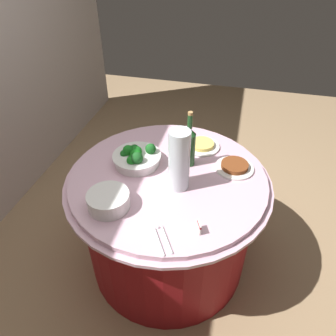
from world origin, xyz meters
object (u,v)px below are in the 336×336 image
at_px(wine_bottle, 189,145).
at_px(food_plate_noodles, 202,145).
at_px(food_plate_stir_fry, 234,167).
at_px(serving_tongs, 163,239).
at_px(plate_stack, 108,200).
at_px(broccoli_bowl, 137,157).
at_px(decorative_fruit_vase, 179,162).
at_px(label_placard_front, 199,227).

relative_size(wine_bottle, food_plate_noodles, 1.53).
xyz_separation_m(wine_bottle, food_plate_stir_fry, (0.02, -0.27, -0.11)).
bearing_deg(serving_tongs, plate_stack, 65.88).
height_order(plate_stack, wine_bottle, wine_bottle).
xyz_separation_m(broccoli_bowl, serving_tongs, (-0.50, -0.29, -0.04)).
relative_size(decorative_fruit_vase, food_plate_noodles, 1.55).
height_order(wine_bottle, food_plate_noodles, wine_bottle).
relative_size(decorative_fruit_vase, serving_tongs, 2.13).
relative_size(food_plate_noodles, label_placard_front, 4.00).
xyz_separation_m(decorative_fruit_vase, serving_tongs, (-0.37, -0.01, -0.16)).
bearing_deg(wine_bottle, label_placard_front, -163.31).
distance_m(plate_stack, wine_bottle, 0.55).
relative_size(plate_stack, food_plate_noodles, 0.95).
xyz_separation_m(plate_stack, wine_bottle, (0.44, -0.31, 0.09)).
distance_m(food_plate_stir_fry, label_placard_front, 0.52).
bearing_deg(food_plate_stir_fry, decorative_fruit_vase, 128.68).
distance_m(plate_stack, food_plate_stir_fry, 0.74).
relative_size(plate_stack, food_plate_stir_fry, 0.95).
xyz_separation_m(decorative_fruit_vase, food_plate_stir_fry, (0.22, -0.28, -0.15)).
bearing_deg(food_plate_noodles, plate_stack, 149.92).
height_order(broccoli_bowl, food_plate_noodles, broccoli_bowl).
xyz_separation_m(serving_tongs, label_placard_front, (0.09, -0.15, 0.03)).
relative_size(plate_stack, decorative_fruit_vase, 0.62).
bearing_deg(label_placard_front, plate_stack, 83.58).
relative_size(broccoli_bowl, label_placard_front, 5.09).
bearing_deg(food_plate_stir_fry, broccoli_bowl, 99.11).
bearing_deg(wine_bottle, food_plate_stir_fry, -86.57).
bearing_deg(wine_bottle, broccoli_bowl, 104.20).
height_order(serving_tongs, label_placard_front, label_placard_front).
xyz_separation_m(wine_bottle, decorative_fruit_vase, (-0.21, 0.01, 0.03)).
xyz_separation_m(decorative_fruit_vase, food_plate_noodles, (0.39, -0.06, -0.15)).
relative_size(serving_tongs, label_placard_front, 2.91).
bearing_deg(plate_stack, serving_tongs, -114.12).
height_order(broccoli_bowl, decorative_fruit_vase, decorative_fruit_vase).
distance_m(broccoli_bowl, label_placard_front, 0.60).
xyz_separation_m(wine_bottle, serving_tongs, (-0.58, 0.00, -0.12)).
relative_size(broccoli_bowl, plate_stack, 1.33).
xyz_separation_m(broccoli_bowl, decorative_fruit_vase, (-0.13, -0.28, 0.11)).
bearing_deg(food_plate_noodles, label_placard_front, -171.94).
bearing_deg(serving_tongs, decorative_fruit_vase, 1.66).
bearing_deg(food_plate_noodles, serving_tongs, 176.13).
height_order(food_plate_stir_fry, label_placard_front, label_placard_front).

